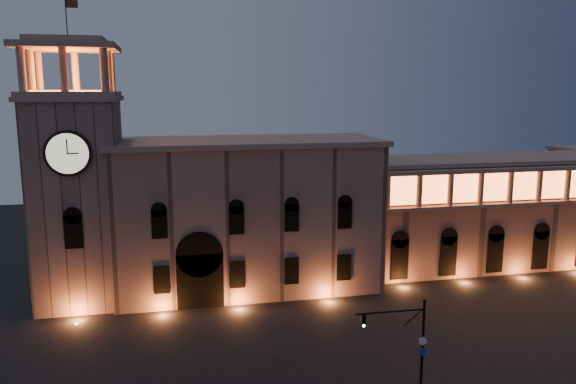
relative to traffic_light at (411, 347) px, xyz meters
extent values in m
plane|color=black|center=(-6.49, 5.27, -4.11)|extent=(160.00, 160.00, 0.00)
cube|color=#856357|center=(-8.49, 27.27, 4.39)|extent=(30.00, 12.00, 17.00)
cube|color=gray|center=(-8.49, 27.27, 13.19)|extent=(30.80, 12.80, 0.60)
cube|color=black|center=(-14.49, 21.87, -1.11)|extent=(5.00, 1.40, 6.00)
cylinder|color=black|center=(-14.49, 21.87, 1.89)|extent=(5.00, 1.40, 5.00)
cube|color=orange|center=(-14.49, 21.67, -1.31)|extent=(4.20, 0.20, 5.00)
cube|color=#856357|center=(-26.99, 26.27, 6.89)|extent=(9.00, 9.00, 22.00)
cube|color=gray|center=(-26.99, 26.27, 18.14)|extent=(9.80, 9.80, 0.50)
cylinder|color=black|center=(-26.99, 21.59, 12.89)|extent=(4.60, 0.35, 4.60)
cylinder|color=beige|center=(-26.99, 21.45, 12.89)|extent=(4.00, 0.12, 4.00)
cube|color=gray|center=(-26.99, 26.27, 18.64)|extent=(9.40, 9.40, 0.50)
cube|color=orange|center=(-26.99, 26.27, 18.94)|extent=(6.80, 6.80, 0.15)
cylinder|color=gray|center=(-30.79, 22.47, 20.99)|extent=(0.76, 0.76, 4.20)
cylinder|color=gray|center=(-26.99, 22.47, 20.99)|extent=(0.76, 0.76, 4.20)
cylinder|color=gray|center=(-23.19, 22.47, 20.99)|extent=(0.76, 0.76, 4.20)
cylinder|color=gray|center=(-30.79, 30.07, 20.99)|extent=(0.76, 0.76, 4.20)
cylinder|color=gray|center=(-26.99, 30.07, 20.99)|extent=(0.76, 0.76, 4.20)
cylinder|color=gray|center=(-23.19, 30.07, 20.99)|extent=(0.76, 0.76, 4.20)
cylinder|color=gray|center=(-30.79, 26.27, 20.99)|extent=(0.76, 0.76, 4.20)
cylinder|color=gray|center=(-23.19, 26.27, 20.99)|extent=(0.76, 0.76, 4.20)
cube|color=gray|center=(-26.99, 26.27, 23.39)|extent=(9.80, 9.80, 0.60)
cube|color=gray|center=(-26.99, 26.27, 23.99)|extent=(7.50, 7.50, 0.60)
cylinder|color=black|center=(-26.99, 26.27, 26.29)|extent=(0.10, 0.10, 4.00)
plane|color=#562418|center=(-26.39, 26.27, 27.69)|extent=(1.20, 0.00, 1.20)
cube|color=#805E51|center=(25.51, 29.27, 2.89)|extent=(40.00, 10.00, 14.00)
cube|color=gray|center=(25.51, 29.27, 10.14)|extent=(40.60, 10.60, 0.50)
cube|color=gray|center=(25.51, 23.77, 5.19)|extent=(40.00, 1.20, 0.40)
cube|color=gray|center=(25.51, 23.77, 9.49)|extent=(40.00, 1.40, 0.50)
cube|color=orange|center=(25.51, 24.32, 7.39)|extent=(38.00, 0.15, 3.60)
cylinder|color=gray|center=(7.51, 23.77, 7.39)|extent=(0.70, 0.70, 4.00)
cylinder|color=gray|center=(11.51, 23.77, 7.39)|extent=(0.70, 0.70, 4.00)
cylinder|color=gray|center=(15.51, 23.77, 7.39)|extent=(0.70, 0.70, 4.00)
cylinder|color=gray|center=(19.51, 23.77, 7.39)|extent=(0.70, 0.70, 4.00)
cylinder|color=gray|center=(23.51, 23.77, 7.39)|extent=(0.70, 0.70, 4.00)
cylinder|color=gray|center=(27.51, 23.77, 7.39)|extent=(0.70, 0.70, 4.00)
cylinder|color=gray|center=(31.51, 23.77, 7.39)|extent=(0.70, 0.70, 4.00)
cylinder|color=black|center=(0.96, -0.01, -0.33)|extent=(0.22, 0.22, 7.57)
sphere|color=black|center=(0.96, -0.01, 3.56)|extent=(0.30, 0.30, 0.30)
cylinder|color=black|center=(-1.74, 0.04, 2.92)|extent=(5.41, 0.22, 0.13)
cube|color=black|center=(-3.80, 0.07, 2.38)|extent=(0.33, 0.31, 0.92)
cylinder|color=#0CE53F|center=(-3.80, -0.10, 2.07)|extent=(0.20, 0.09, 0.19)
cylinder|color=silver|center=(0.90, -0.16, 0.43)|extent=(0.65, 0.05, 0.65)
cylinder|color=navy|center=(0.90, -0.16, -0.44)|extent=(0.65, 0.05, 0.65)
camera|label=1|loc=(-17.28, -36.63, 19.04)|focal=35.00mm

